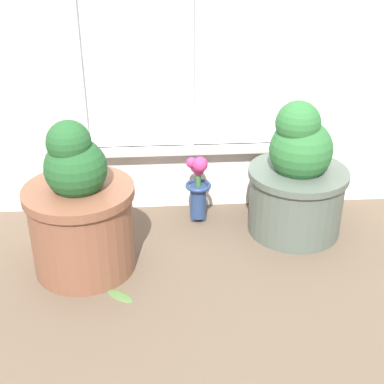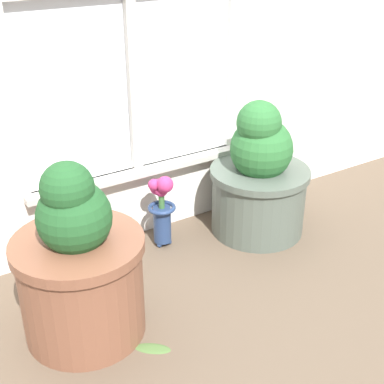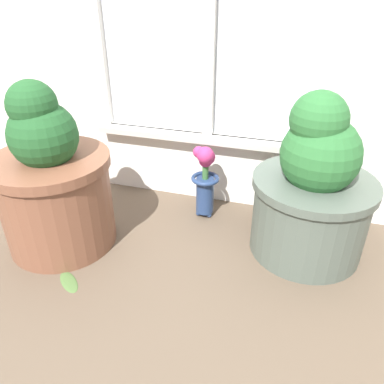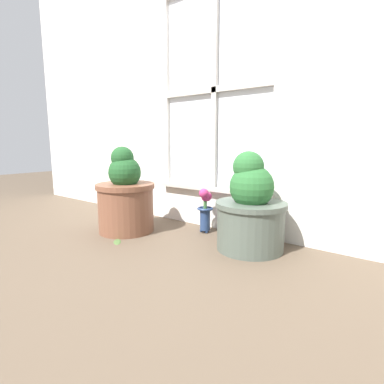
# 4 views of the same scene
# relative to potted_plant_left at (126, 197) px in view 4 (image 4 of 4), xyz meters

# --- Properties ---
(ground_plane) EXTENTS (10.00, 10.00, 0.00)m
(ground_plane) POSITION_rel_potted_plant_left_xyz_m (0.41, -0.18, -0.23)
(ground_plane) COLOR brown
(wall_with_window) EXTENTS (4.40, 0.10, 2.50)m
(wall_with_window) POSITION_rel_potted_plant_left_xyz_m (0.41, 0.45, 1.03)
(wall_with_window) COLOR silver
(wall_with_window) RESTS_ON ground_plane
(potted_plant_left) EXTENTS (0.38, 0.38, 0.57)m
(potted_plant_left) POSITION_rel_potted_plant_left_xyz_m (0.00, 0.00, 0.00)
(potted_plant_left) COLOR brown
(potted_plant_left) RESTS_ON ground_plane
(potted_plant_right) EXTENTS (0.39, 0.39, 0.55)m
(potted_plant_right) POSITION_rel_potted_plant_left_xyz_m (0.82, 0.20, -0.01)
(potted_plant_right) COLOR #4C564C
(potted_plant_right) RESTS_ON ground_plane
(flower_vase) EXTENTS (0.11, 0.11, 0.30)m
(flower_vase) POSITION_rel_potted_plant_left_xyz_m (0.44, 0.30, -0.06)
(flower_vase) COLOR navy
(flower_vase) RESTS_ON ground_plane
(fallen_leaf) EXTENTS (0.11, 0.10, 0.01)m
(fallen_leaf) POSITION_rel_potted_plant_left_xyz_m (0.13, -0.19, -0.23)
(fallen_leaf) COLOR #476633
(fallen_leaf) RESTS_ON ground_plane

